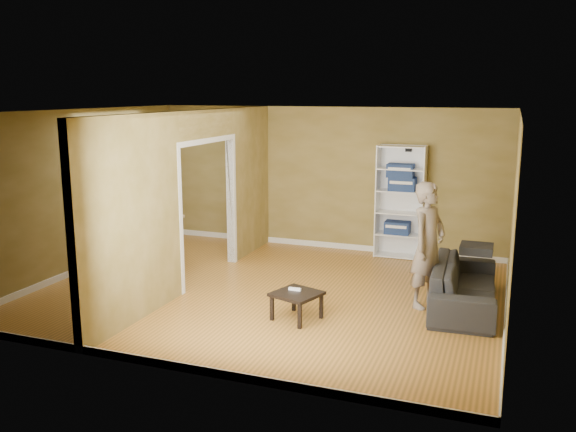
# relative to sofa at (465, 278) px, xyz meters

# --- Properties ---
(room_shell) EXTENTS (6.50, 6.50, 6.50)m
(room_shell) POSITION_rel_sofa_xyz_m (-2.70, -0.32, 0.90)
(room_shell) COLOR #B67832
(room_shell) RESTS_ON ground
(partition) EXTENTS (0.22, 5.50, 2.60)m
(partition) POSITION_rel_sofa_xyz_m (-3.90, -0.32, 0.90)
(partition) COLOR #988449
(partition) RESTS_ON ground
(wall_speaker) EXTENTS (0.10, 0.10, 0.10)m
(wall_speaker) POSITION_rel_sofa_xyz_m (-1.20, 2.37, 1.50)
(wall_speaker) COLOR black
(wall_speaker) RESTS_ON room_shell
(sofa) EXTENTS (2.13, 0.99, 0.80)m
(sofa) POSITION_rel_sofa_xyz_m (0.00, 0.00, 0.00)
(sofa) COLOR black
(sofa) RESTS_ON ground
(person) EXTENTS (0.89, 0.81, 2.00)m
(person) POSITION_rel_sofa_xyz_m (-0.49, -0.16, 0.60)
(person) COLOR slate
(person) RESTS_ON ground
(bookshelf) EXTENTS (0.83, 0.36, 1.96)m
(bookshelf) POSITION_rel_sofa_xyz_m (-1.29, 2.29, 0.58)
(bookshelf) COLOR white
(bookshelf) RESTS_ON ground
(paper_box_navy_a) EXTENTS (0.43, 0.28, 0.22)m
(paper_box_navy_a) POSITION_rel_sofa_xyz_m (-1.32, 2.24, 0.12)
(paper_box_navy_a) COLOR navy
(paper_box_navy_a) RESTS_ON bookshelf
(paper_box_navy_b) EXTENTS (0.46, 0.30, 0.23)m
(paper_box_navy_b) POSITION_rel_sofa_xyz_m (-1.26, 2.24, 0.90)
(paper_box_navy_b) COLOR #130F51
(paper_box_navy_b) RESTS_ON bookshelf
(paper_box_navy_c) EXTENTS (0.45, 0.29, 0.23)m
(paper_box_navy_c) POSITION_rel_sofa_xyz_m (-1.30, 2.24, 1.13)
(paper_box_navy_c) COLOR navy
(paper_box_navy_c) RESTS_ON bookshelf
(coffee_table) EXTENTS (0.54, 0.54, 0.36)m
(coffee_table) POSITION_rel_sofa_xyz_m (-1.97, -1.24, -0.09)
(coffee_table) COLOR black
(coffee_table) RESTS_ON ground
(game_controller) EXTENTS (0.16, 0.04, 0.03)m
(game_controller) POSITION_rel_sofa_xyz_m (-2.02, -1.17, -0.02)
(game_controller) COLOR white
(game_controller) RESTS_ON coffee_table
(dining_table) EXTENTS (1.30, 0.87, 0.81)m
(dining_table) POSITION_rel_sofa_xyz_m (-5.30, 0.23, 0.33)
(dining_table) COLOR tan
(dining_table) RESTS_ON ground
(chair_left) EXTENTS (0.51, 0.51, 0.89)m
(chair_left) POSITION_rel_sofa_xyz_m (-6.04, 0.16, 0.05)
(chair_left) COLOR tan
(chair_left) RESTS_ON ground
(chair_near) EXTENTS (0.44, 0.44, 0.96)m
(chair_near) POSITION_rel_sofa_xyz_m (-5.28, -0.30, 0.08)
(chair_near) COLOR tan
(chair_near) RESTS_ON ground
(chair_far) EXTENTS (0.53, 0.53, 0.96)m
(chair_far) POSITION_rel_sofa_xyz_m (-5.30, 0.91, 0.08)
(chair_far) COLOR tan
(chair_far) RESTS_ON ground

